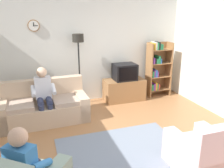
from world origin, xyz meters
name	(u,v)px	position (x,y,z in m)	size (l,w,h in m)	color
ground_plane	(116,149)	(0.00, 0.00, 0.00)	(12.00, 12.00, 0.00)	#9E6B42
back_wall_assembly	(82,52)	(0.00, 2.66, 1.35)	(6.20, 0.17, 2.70)	silver
couch	(44,108)	(-1.13, 1.62, 0.31)	(1.93, 0.94, 0.90)	tan
tv_stand	(124,90)	(1.06, 2.25, 0.30)	(1.10, 0.56, 0.59)	olive
tv	(125,72)	(1.06, 2.23, 0.81)	(0.60, 0.49, 0.44)	black
bookshelf	(157,68)	(2.10, 2.32, 0.82)	(0.68, 0.36, 1.58)	olive
floor_lamp	(78,50)	(-0.16, 2.35, 1.45)	(0.28, 0.28, 1.85)	black
armchair_near_bookshelf	(201,153)	(1.04, -0.94, 0.29)	(0.80, 0.88, 0.90)	beige
area_rug	(124,153)	(0.09, -0.16, 0.01)	(2.20, 1.70, 0.01)	slate
person_on_couch	(44,93)	(-1.11, 1.51, 0.70)	(0.52, 0.55, 1.24)	silver
person_in_left_armchair	(27,164)	(-1.43, -0.81, 0.60)	(0.63, 0.64, 1.12)	#3372B2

